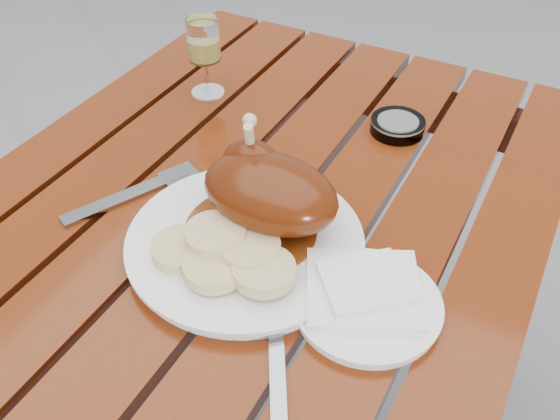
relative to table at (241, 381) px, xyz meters
The scene contains 10 objects.
table is the anchor object (origin of this frame).
dinner_plate 0.39m from the table, 35.19° to the right, with size 0.31×0.31×0.02m, color white.
roast_duck 0.45m from the table, 17.90° to the left, with size 0.20×0.18×0.13m.
bread_dumplings 0.42m from the table, 61.61° to the right, with size 0.19×0.12×0.03m.
wine_glass 0.57m from the table, 127.84° to the left, with size 0.06×0.06×0.14m, color #D6CD61.
side_plate 0.45m from the table, 12.74° to the right, with size 0.18×0.18×0.01m, color white.
napkin 0.45m from the table, 10.74° to the right, with size 0.14×0.13×0.01m, color white.
ashtray 0.52m from the table, 69.40° to the left, with size 0.09×0.09×0.02m, color #B2B7BC.
fork 0.41m from the table, behind, with size 0.02×0.19×0.01m, color gray.
knife 0.44m from the table, 45.68° to the right, with size 0.02×0.18×0.01m, color gray.
Camera 1 is at (0.36, -0.53, 1.33)m, focal length 40.00 mm.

